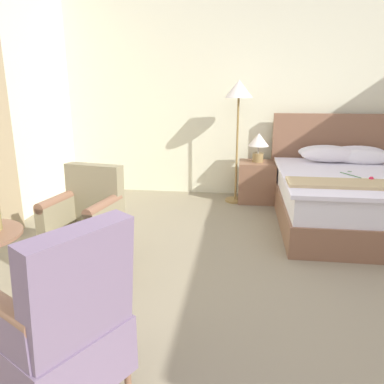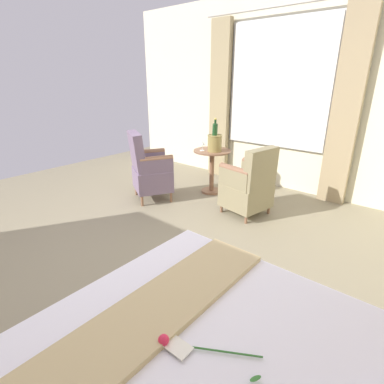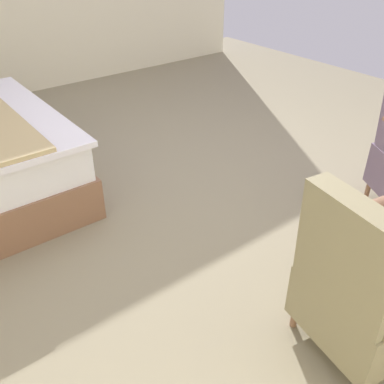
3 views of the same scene
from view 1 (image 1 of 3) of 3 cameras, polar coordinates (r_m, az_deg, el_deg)
name	(u,v)px [view 1 (image 1 of 3)]	position (r m, az deg, el deg)	size (l,w,h in m)	color
ground_plane	(299,306)	(2.96, 15.95, -16.35)	(7.51, 7.51, 0.00)	gray
wall_headboard_side	(277,93)	(5.48, 12.78, 14.45)	(6.13, 0.12, 2.90)	beige
bed	(354,194)	(4.67, 23.49, -0.33)	(1.76, 2.06, 1.19)	brown
nightstand	(257,182)	(5.23, 9.82, 1.57)	(0.52, 0.44, 0.55)	brown
bedside_lamp	(259,143)	(5.13, 10.10, 7.43)	(0.28, 0.28, 0.39)	olive
floor_lamp_brass	(239,100)	(5.02, 7.11, 13.80)	(0.36, 0.36, 1.62)	olive
armchair_by_window	(86,228)	(3.28, -15.78, -5.30)	(0.61, 0.61, 0.91)	brown
armchair_facing_bed	(64,329)	(1.96, -18.99, -19.10)	(0.72, 0.72, 1.00)	brown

